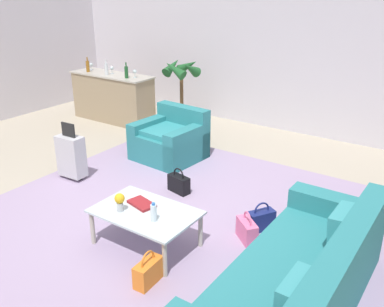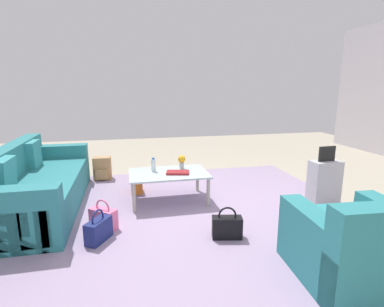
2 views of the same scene
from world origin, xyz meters
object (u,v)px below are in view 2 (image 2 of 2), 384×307
object	(u,v)px
flower_vase	(182,161)
handbag_black	(227,227)
water_bottle	(153,165)
handbag_pink	(103,218)
handbag_navy	(99,230)
backpack_tan	(102,169)
armchair	(362,250)
suitcase_silver	(324,182)
coffee_table	(169,176)
coffee_table_book	(178,172)
handbag_orange	(137,184)
couch	(34,188)

from	to	relation	value
flower_vase	handbag_black	size ratio (longest dim) A/B	0.57
water_bottle	handbag_pink	size ratio (longest dim) A/B	0.57
handbag_navy	backpack_tan	world-z (taller)	backpack_tan
backpack_tan	armchair	bearing A→B (deg)	123.58
water_bottle	handbag_pink	xyz separation A→B (m)	(0.66, 0.80, -0.39)
handbag_black	water_bottle	bearing A→B (deg)	-63.54
flower_vase	suitcase_silver	distance (m)	1.98
handbag_navy	armchair	bearing A→B (deg)	151.72
backpack_tan	suitcase_silver	bearing A→B (deg)	146.45
coffee_table	coffee_table_book	distance (m)	0.16
water_bottle	handbag_orange	distance (m)	0.59
handbag_orange	handbag_navy	bearing A→B (deg)	72.61
handbag_orange	water_bottle	bearing A→B (deg)	121.22
armchair	handbag_pink	distance (m)	2.61
couch	handbag_pink	size ratio (longest dim) A/B	6.92
coffee_table_book	backpack_tan	bearing A→B (deg)	-37.14
handbag_orange	handbag_black	xyz separation A→B (m)	(-0.89, 1.70, 0.00)
flower_vase	handbag_orange	bearing A→B (deg)	-27.06
coffee_table	handbag_navy	world-z (taller)	coffee_table
couch	coffee_table_book	size ratio (longest dim) A/B	7.93
coffee_table_book	water_bottle	bearing A→B (deg)	-15.78
suitcase_silver	armchair	bearing A→B (deg)	64.34
handbag_pink	handbag_navy	bearing A→B (deg)	83.69
flower_vase	handbag_orange	world-z (taller)	flower_vase
handbag_pink	handbag_orange	xyz separation A→B (m)	(-0.43, -1.19, 0.00)
handbag_pink	coffee_table	bearing A→B (deg)	-140.82
backpack_tan	water_bottle	bearing A→B (deg)	123.93
handbag_pink	flower_vase	bearing A→B (deg)	-141.77
water_bottle	suitcase_silver	distance (m)	2.35
handbag_navy	handbag_pink	bearing A→B (deg)	-96.31
armchair	handbag_pink	size ratio (longest dim) A/B	2.92
coffee_table	flower_vase	bearing A→B (deg)	-145.71
flower_vase	handbag_black	world-z (taller)	flower_vase
handbag_pink	handbag_orange	bearing A→B (deg)	-109.92
water_bottle	handbag_pink	world-z (taller)	water_bottle
water_bottle	coffee_table_book	world-z (taller)	water_bottle
coffee_table	coffee_table_book	world-z (taller)	coffee_table_book
handbag_black	flower_vase	bearing A→B (deg)	-80.19
couch	water_bottle	world-z (taller)	couch
armchair	handbag_black	world-z (taller)	armchair
coffee_table	handbag_black	bearing A→B (deg)	110.53
water_bottle	coffee_table_book	xyz separation A→B (m)	(-0.32, 0.18, -0.08)
couch	flower_vase	bearing A→B (deg)	-178.58
flower_vase	handbag_pink	size ratio (longest dim) A/B	0.57
couch	handbag_navy	bearing A→B (deg)	129.60
handbag_pink	backpack_tan	bearing A→B (deg)	-86.02
handbag_pink	water_bottle	bearing A→B (deg)	-129.52
armchair	water_bottle	xyz separation A→B (m)	(1.50, -2.27, 0.23)
couch	armchair	world-z (taller)	couch
backpack_tan	handbag_orange	bearing A→B (deg)	125.17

